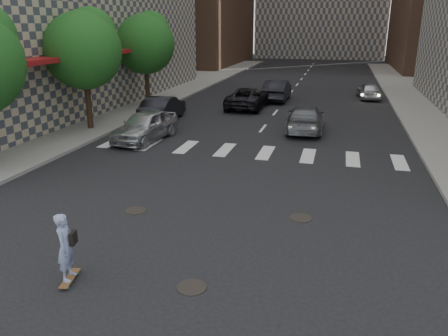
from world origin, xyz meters
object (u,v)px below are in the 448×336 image
object	(u,v)px
tree_b	(85,47)
skateboarder	(66,247)
traffic_car_b	(305,118)
traffic_car_a	(163,108)
traffic_car_d	(369,91)
silver_sedan	(145,125)
tree_c	(146,41)
traffic_car_e	(277,90)
traffic_car_c	(248,98)

from	to	relation	value
tree_b	skateboarder	size ratio (longest dim) A/B	3.77
traffic_car_b	traffic_car_a	bearing A→B (deg)	-5.25
traffic_car_b	skateboarder	bearing A→B (deg)	74.89
traffic_car_b	traffic_car_d	size ratio (longest dim) A/B	1.27
skateboarder	silver_sedan	xyz separation A→B (m)	(-3.81, 12.74, -0.13)
traffic_car_b	tree_c	bearing A→B (deg)	-24.91
traffic_car_e	traffic_car_a	bearing A→B (deg)	58.34
traffic_car_a	traffic_car_d	bearing A→B (deg)	-140.36
traffic_car_a	traffic_car_c	distance (m)	7.01
traffic_car_b	silver_sedan	bearing A→B (deg)	26.65
traffic_car_e	skateboarder	bearing A→B (deg)	88.06
skateboarder	traffic_car_b	size ratio (longest dim) A/B	0.35
silver_sedan	traffic_car_b	distance (m)	8.98
tree_c	skateboarder	bearing A→B (deg)	-70.65
traffic_car_d	traffic_car_e	size ratio (longest dim) A/B	0.80
skateboarder	traffic_car_d	bearing A→B (deg)	62.90
tree_b	skateboarder	world-z (taller)	tree_b
traffic_car_a	traffic_car_b	distance (m)	8.94
tree_b	skateboarder	bearing A→B (deg)	-61.19
tree_b	silver_sedan	world-z (taller)	tree_b
tree_b	tree_c	world-z (taller)	same
tree_c	traffic_car_a	distance (m)	6.66
traffic_car_c	traffic_car_d	size ratio (longest dim) A/B	1.35
tree_c	traffic_car_c	world-z (taller)	tree_c
tree_c	traffic_car_d	xyz separation A→B (m)	(15.95, 7.49, -3.98)
skateboarder	traffic_car_d	world-z (taller)	skateboarder
skateboarder	traffic_car_c	size ratio (longest dim) A/B	0.33
traffic_car_d	traffic_car_e	world-z (taller)	traffic_car_e
traffic_car_b	traffic_car_d	world-z (taller)	traffic_car_b
silver_sedan	traffic_car_c	world-z (taller)	silver_sedan
tree_b	traffic_car_c	size ratio (longest dim) A/B	1.24
traffic_car_a	traffic_car_e	xyz separation A→B (m)	(5.89, 9.42, 0.03)
silver_sedan	traffic_car_e	world-z (taller)	traffic_car_e
skateboarder	traffic_car_c	bearing A→B (deg)	79.57
traffic_car_d	traffic_car_b	bearing A→B (deg)	66.06
traffic_car_a	traffic_car_d	size ratio (longest dim) A/B	1.21
traffic_car_a	skateboarder	bearing A→B (deg)	102.14
traffic_car_d	tree_b	bearing A→B (deg)	38.12
traffic_car_c	traffic_car_e	size ratio (longest dim) A/B	1.08
tree_c	traffic_car_e	size ratio (longest dim) A/B	1.34
tree_b	traffic_car_a	bearing A→B (deg)	49.39
tree_b	traffic_car_e	xyz separation A→B (m)	(8.84, 12.86, -3.83)
silver_sedan	traffic_car_a	world-z (taller)	silver_sedan
traffic_car_b	traffic_car_c	distance (m)	7.64
tree_c	traffic_car_d	size ratio (longest dim) A/B	1.68
silver_sedan	traffic_car_e	xyz separation A→B (m)	(4.89, 14.24, 0.02)
traffic_car_a	traffic_car_d	world-z (taller)	traffic_car_a
tree_c	traffic_car_c	bearing A→B (deg)	7.54
traffic_car_c	skateboarder	bearing A→B (deg)	92.63
tree_c	skateboarder	world-z (taller)	tree_c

